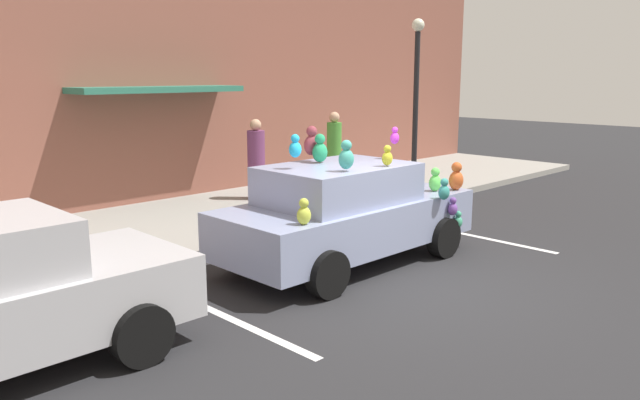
# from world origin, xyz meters

# --- Properties ---
(ground_plane) EXTENTS (60.00, 60.00, 0.00)m
(ground_plane) POSITION_xyz_m (0.00, 0.00, 0.00)
(ground_plane) COLOR #262628
(sidewalk) EXTENTS (24.00, 4.00, 0.15)m
(sidewalk) POSITION_xyz_m (0.00, 5.00, 0.07)
(sidewalk) COLOR gray
(sidewalk) RESTS_ON ground
(storefront_building) EXTENTS (24.00, 1.25, 6.40)m
(storefront_building) POSITION_xyz_m (0.00, 7.14, 3.19)
(storefront_building) COLOR brown
(storefront_building) RESTS_ON ground
(parking_stripe_front) EXTENTS (0.12, 3.60, 0.01)m
(parking_stripe_front) POSITION_xyz_m (2.99, 1.00, 0.00)
(parking_stripe_front) COLOR silver
(parking_stripe_front) RESTS_ON ground
(parking_stripe_rear) EXTENTS (0.12, 3.60, 0.01)m
(parking_stripe_rear) POSITION_xyz_m (-2.45, 1.00, 0.00)
(parking_stripe_rear) COLOR silver
(parking_stripe_rear) RESTS_ON ground
(plush_covered_car) EXTENTS (4.21, 2.01, 2.09)m
(plush_covered_car) POSITION_xyz_m (0.15, 1.27, 0.81)
(plush_covered_car) COLOR #8D98BC
(plush_covered_car) RESTS_ON ground
(teddy_bear_on_sidewalk) EXTENTS (0.40, 0.34, 0.77)m
(teddy_bear_on_sidewalk) POSITION_xyz_m (2.78, 3.70, 0.51)
(teddy_bear_on_sidewalk) COLOR pink
(teddy_bear_on_sidewalk) RESTS_ON sidewalk
(street_lamp_post) EXTENTS (0.28, 0.28, 3.90)m
(street_lamp_post) POSITION_xyz_m (4.81, 3.50, 2.54)
(street_lamp_post) COLOR black
(street_lamp_post) RESTS_ON sidewalk
(pedestrian_near_shopfront) EXTENTS (0.38, 0.38, 1.75)m
(pedestrian_near_shopfront) POSITION_xyz_m (1.90, 5.59, 0.96)
(pedestrian_near_shopfront) COLOR #6D3561
(pedestrian_near_shopfront) RESTS_ON sidewalk
(pedestrian_walking_past) EXTENTS (0.36, 0.36, 1.83)m
(pedestrian_walking_past) POSITION_xyz_m (4.11, 5.36, 1.01)
(pedestrian_walking_past) COLOR #458E33
(pedestrian_walking_past) RESTS_ON sidewalk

